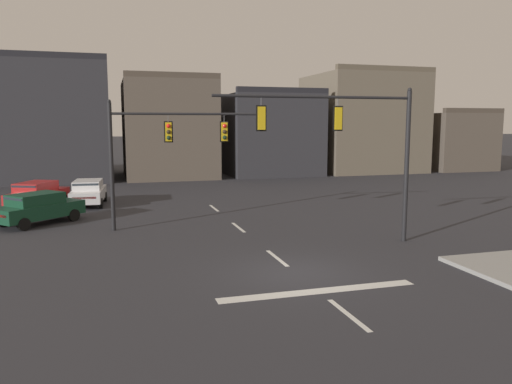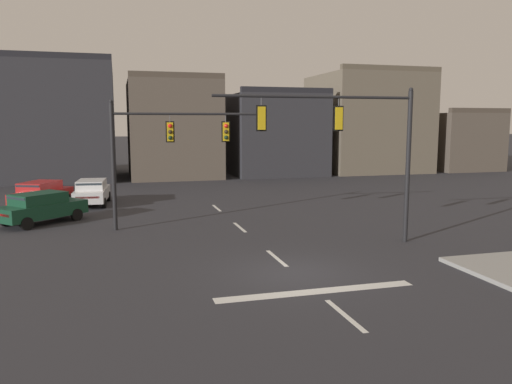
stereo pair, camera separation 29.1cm
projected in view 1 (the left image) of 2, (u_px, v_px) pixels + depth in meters
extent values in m
plane|color=#2B2B30|center=(296.00, 273.00, 17.32)|extent=(400.00, 400.00, 0.00)
cube|color=silver|center=(319.00, 291.00, 15.42)|extent=(6.40, 0.50, 0.01)
cube|color=silver|center=(348.00, 315.00, 13.52)|extent=(0.16, 2.40, 0.01)
cube|color=silver|center=(277.00, 258.00, 19.23)|extent=(0.16, 2.40, 0.01)
cube|color=silver|center=(238.00, 227.00, 24.93)|extent=(0.16, 2.40, 0.01)
cube|color=silver|center=(214.00, 208.00, 30.64)|extent=(0.16, 2.40, 0.01)
cylinder|color=black|center=(407.00, 167.00, 21.63)|extent=(0.20, 0.20, 6.49)
cylinder|color=black|center=(316.00, 97.00, 20.20)|extent=(8.45, 0.41, 0.12)
sphere|color=black|center=(410.00, 90.00, 21.19)|extent=(0.18, 0.18, 0.18)
cylinder|color=#56565B|center=(338.00, 103.00, 20.47)|extent=(0.03, 0.03, 0.35)
cube|color=gold|center=(338.00, 118.00, 20.55)|extent=(0.31, 0.25, 0.90)
sphere|color=red|center=(337.00, 112.00, 20.64)|extent=(0.20, 0.20, 0.20)
sphere|color=#2D2314|center=(336.00, 118.00, 20.68)|extent=(0.20, 0.20, 0.20)
sphere|color=black|center=(336.00, 125.00, 20.72)|extent=(0.20, 0.20, 0.20)
cube|color=black|center=(338.00, 118.00, 20.54)|extent=(0.42, 0.04, 1.02)
cylinder|color=#56565B|center=(261.00, 102.00, 19.67)|extent=(0.03, 0.03, 0.35)
cube|color=gold|center=(261.00, 118.00, 19.76)|extent=(0.31, 0.25, 0.90)
sphere|color=red|center=(260.00, 111.00, 19.84)|extent=(0.20, 0.20, 0.20)
sphere|color=#2D2314|center=(260.00, 118.00, 19.88)|extent=(0.20, 0.20, 0.20)
sphere|color=black|center=(260.00, 125.00, 19.92)|extent=(0.20, 0.20, 0.20)
cube|color=black|center=(261.00, 118.00, 19.74)|extent=(0.42, 0.04, 1.02)
cylinder|color=black|center=(112.00, 167.00, 23.83)|extent=(0.20, 0.20, 6.09)
cylinder|color=black|center=(185.00, 114.00, 24.18)|extent=(7.02, 0.72, 0.12)
sphere|color=black|center=(109.00, 101.00, 23.41)|extent=(0.18, 0.18, 0.18)
cylinder|color=#56565B|center=(168.00, 119.00, 24.05)|extent=(0.03, 0.03, 0.35)
cube|color=gold|center=(168.00, 132.00, 24.13)|extent=(0.32, 0.26, 0.90)
sphere|color=red|center=(168.00, 126.00, 23.97)|extent=(0.20, 0.20, 0.20)
sphere|color=#2D2314|center=(169.00, 132.00, 24.01)|extent=(0.20, 0.20, 0.20)
sphere|color=black|center=(169.00, 138.00, 24.04)|extent=(0.20, 0.20, 0.20)
cube|color=black|center=(168.00, 132.00, 24.15)|extent=(0.42, 0.07, 1.02)
cylinder|color=#56565B|center=(224.00, 119.00, 24.58)|extent=(0.03, 0.03, 0.35)
cube|color=gold|center=(224.00, 132.00, 24.66)|extent=(0.32, 0.26, 0.90)
sphere|color=red|center=(225.00, 126.00, 24.50)|extent=(0.20, 0.20, 0.20)
sphere|color=#2D2314|center=(225.00, 132.00, 24.54)|extent=(0.20, 0.20, 0.20)
sphere|color=black|center=(225.00, 137.00, 24.57)|extent=(0.20, 0.20, 0.20)
cube|color=black|center=(224.00, 132.00, 24.68)|extent=(0.42, 0.07, 1.02)
cube|color=#143D28|center=(39.00, 211.00, 25.68)|extent=(4.47, 4.29, 0.70)
cube|color=#143D28|center=(36.00, 199.00, 25.46)|extent=(2.90, 2.84, 0.56)
cube|color=#2D3842|center=(49.00, 197.00, 26.11)|extent=(1.21, 1.29, 0.47)
cube|color=#2D3842|center=(14.00, 202.00, 24.48)|extent=(1.18, 1.27, 0.46)
cylinder|color=black|center=(53.00, 212.00, 27.39)|extent=(0.62, 0.59, 0.64)
cylinder|color=black|center=(74.00, 215.00, 26.52)|extent=(0.62, 0.59, 0.64)
cylinder|color=black|center=(3.00, 221.00, 24.94)|extent=(0.62, 0.59, 0.64)
cylinder|color=black|center=(24.00, 224.00, 24.06)|extent=(0.62, 0.59, 0.64)
sphere|color=silver|center=(67.00, 203.00, 27.81)|extent=(0.16, 0.16, 0.16)
sphere|color=silver|center=(81.00, 205.00, 27.21)|extent=(0.16, 0.16, 0.16)
cube|color=silver|center=(89.00, 194.00, 31.63)|extent=(2.15, 4.53, 0.70)
cube|color=silver|center=(88.00, 185.00, 31.40)|extent=(1.79, 2.59, 0.56)
cube|color=#2D3842|center=(89.00, 184.00, 32.15)|extent=(1.54, 0.37, 0.47)
cube|color=#2D3842|center=(86.00, 187.00, 30.27)|extent=(1.53, 0.34, 0.46)
cylinder|color=black|center=(78.00, 197.00, 32.92)|extent=(0.27, 0.66, 0.64)
cylinder|color=black|center=(105.00, 197.00, 33.26)|extent=(0.27, 0.66, 0.64)
cylinder|color=black|center=(71.00, 204.00, 30.10)|extent=(0.27, 0.66, 0.64)
cylinder|color=black|center=(101.00, 203.00, 30.44)|extent=(0.27, 0.66, 0.64)
sphere|color=silver|center=(84.00, 189.00, 33.62)|extent=(0.16, 0.16, 0.16)
sphere|color=silver|center=(101.00, 189.00, 33.85)|extent=(0.16, 0.16, 0.16)
cube|color=maroon|center=(84.00, 198.00, 29.50)|extent=(1.37, 0.15, 0.12)
cube|color=#A81E1E|center=(38.00, 196.00, 30.68)|extent=(3.48, 4.75, 0.70)
cube|color=#A81E1E|center=(36.00, 187.00, 30.45)|extent=(2.49, 2.91, 0.56)
cube|color=#2D3842|center=(43.00, 185.00, 31.21)|extent=(1.48, 0.86, 0.47)
cube|color=#2D3842|center=(24.00, 189.00, 29.31)|extent=(1.47, 0.83, 0.46)
cylinder|color=black|center=(39.00, 199.00, 32.28)|extent=(0.47, 0.67, 0.64)
cylinder|color=black|center=(64.00, 199.00, 32.03)|extent=(0.47, 0.67, 0.64)
cylinder|color=black|center=(11.00, 206.00, 29.44)|extent=(0.47, 0.67, 0.64)
cylinder|color=black|center=(38.00, 207.00, 29.19)|extent=(0.47, 0.67, 0.64)
sphere|color=silver|center=(49.00, 191.00, 32.90)|extent=(0.16, 0.16, 0.16)
sphere|color=silver|center=(65.00, 191.00, 32.73)|extent=(0.16, 0.16, 0.16)
cube|color=maroon|center=(16.00, 201.00, 28.54)|extent=(1.26, 0.61, 0.12)
cube|color=#2D2D33|center=(43.00, 123.00, 47.41)|extent=(12.06, 13.84, 10.41)
cube|color=black|center=(29.00, 54.00, 40.38)|extent=(12.06, 0.60, 0.50)
cube|color=brown|center=(168.00, 130.00, 48.96)|extent=(8.39, 10.19, 9.08)
cube|color=#493F35|center=(173.00, 75.00, 43.76)|extent=(8.39, 0.60, 0.50)
cube|color=#2D2D33|center=(270.00, 135.00, 51.15)|extent=(8.96, 8.67, 7.97)
cube|color=black|center=(283.00, 90.00, 46.74)|extent=(8.96, 0.60, 0.50)
cube|color=#665B4C|center=(362.00, 124.00, 54.76)|extent=(10.82, 10.26, 10.28)
cube|color=brown|center=(387.00, 68.00, 49.44)|extent=(10.82, 0.60, 0.50)
cube|color=brown|center=(437.00, 141.00, 58.99)|extent=(7.25, 12.43, 6.25)
cube|color=#493F35|center=(474.00, 111.00, 52.91)|extent=(7.25, 0.60, 0.50)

